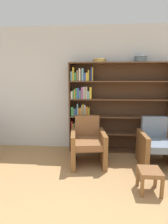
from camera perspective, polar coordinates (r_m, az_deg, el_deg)
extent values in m
cube|color=silver|center=(4.01, 3.77, 7.30)|extent=(12.00, 0.06, 2.75)
cube|color=brown|center=(3.91, -4.51, 1.32)|extent=(0.02, 0.30, 1.95)
cube|color=brown|center=(3.86, 11.88, 15.38)|extent=(2.13, 0.30, 0.02)
cube|color=brown|center=(4.16, 10.88, -12.10)|extent=(2.13, 0.30, 0.03)
cube|color=#492F1E|center=(4.04, 11.11, 1.45)|extent=(2.13, 0.01, 1.95)
cube|color=red|center=(4.08, -3.75, -10.66)|extent=(0.03, 0.17, 0.20)
cube|color=#334CB2|center=(4.05, -3.14, -10.57)|extent=(0.04, 0.14, 0.23)
cube|color=white|center=(4.06, -2.51, -10.27)|extent=(0.03, 0.18, 0.27)
cube|color=#334CB2|center=(4.05, -2.03, -10.66)|extent=(0.03, 0.16, 0.22)
cube|color=#7F6B4C|center=(4.04, -1.57, -10.39)|extent=(0.04, 0.14, 0.27)
cube|color=gold|center=(4.03, -1.05, -10.48)|extent=(0.02, 0.14, 0.26)
cube|color=#B2A899|center=(4.03, -0.70, -10.91)|extent=(0.03, 0.12, 0.20)
cube|color=#669EB2|center=(4.04, -0.14, -10.90)|extent=(0.04, 0.15, 0.19)
cube|color=gold|center=(4.03, 0.54, -10.37)|extent=(0.04, 0.16, 0.27)
cube|color=brown|center=(4.02, 11.08, -6.75)|extent=(2.13, 0.30, 0.03)
cube|color=red|center=(3.93, -3.90, -4.85)|extent=(0.02, 0.15, 0.25)
cube|color=gold|center=(3.95, -3.46, -5.15)|extent=(0.02, 0.18, 0.20)
cube|color=#7F6B4C|center=(3.95, -3.04, -5.07)|extent=(0.02, 0.19, 0.21)
cube|color=#669EB2|center=(3.94, -2.61, -4.92)|extent=(0.03, 0.19, 0.24)
cube|color=orange|center=(3.93, -2.15, -5.28)|extent=(0.02, 0.16, 0.20)
cube|color=red|center=(3.92, -1.59, -4.90)|extent=(0.04, 0.17, 0.25)
cube|color=black|center=(3.92, -0.97, -5.58)|extent=(0.03, 0.14, 0.16)
cube|color=#7F6B4C|center=(3.92, -0.45, -4.72)|extent=(0.03, 0.18, 0.27)
cube|color=#994C99|center=(3.93, 0.02, -5.09)|extent=(0.03, 0.19, 0.22)
cube|color=#994C99|center=(3.91, 0.43, -4.89)|extent=(0.03, 0.16, 0.26)
cube|color=#994C99|center=(3.89, 0.94, -4.82)|extent=(0.03, 0.14, 0.27)
cube|color=#334CB2|center=(3.89, 1.44, -5.12)|extent=(0.03, 0.12, 0.24)
cube|color=brown|center=(3.93, 11.27, -1.43)|extent=(2.13, 0.30, 0.02)
cube|color=#388C47|center=(3.85, -3.81, 0.22)|extent=(0.04, 0.15, 0.20)
cube|color=#4C756B|center=(3.84, -3.21, -0.08)|extent=(0.03, 0.13, 0.16)
cube|color=#334CB2|center=(3.85, -2.60, 0.00)|extent=(0.03, 0.16, 0.17)
cube|color=#669EB2|center=(3.82, -2.09, 0.65)|extent=(0.03, 0.12, 0.27)
cube|color=orange|center=(3.83, -1.61, 0.03)|extent=(0.03, 0.13, 0.18)
cube|color=orange|center=(3.82, -1.06, 0.07)|extent=(0.03, 0.13, 0.19)
cube|color=#B2A899|center=(3.82, -0.61, 0.49)|extent=(0.02, 0.14, 0.24)
cube|color=gold|center=(3.82, -0.26, 0.69)|extent=(0.02, 0.13, 0.27)
cube|color=#B2A899|center=(3.81, 0.28, 0.48)|extent=(0.04, 0.12, 0.25)
cube|color=orange|center=(3.83, 1.00, 0.23)|extent=(0.04, 0.16, 0.21)
cube|color=gold|center=(3.83, 1.60, 0.10)|extent=(0.03, 0.17, 0.19)
cube|color=brown|center=(3.87, 11.47, 4.09)|extent=(2.13, 0.30, 0.02)
cube|color=white|center=(3.82, -3.91, 5.60)|extent=(0.04, 0.17, 0.16)
cube|color=#388C47|center=(3.79, -3.41, 5.80)|extent=(0.03, 0.12, 0.19)
cube|color=orange|center=(3.82, -2.92, 5.94)|extent=(0.02, 0.18, 0.21)
cube|color=#388C47|center=(3.78, -2.52, 6.07)|extent=(0.03, 0.12, 0.23)
cube|color=#334CB2|center=(3.81, -1.87, 6.12)|extent=(0.04, 0.19, 0.23)
cube|color=#4C756B|center=(3.80, -1.24, 5.74)|extent=(0.04, 0.17, 0.18)
cube|color=#994C99|center=(3.78, -0.59, 6.24)|extent=(0.04, 0.15, 0.25)
cube|color=#B2A899|center=(3.80, 0.09, 6.33)|extent=(0.04, 0.19, 0.26)
cube|color=#B2A899|center=(3.79, 0.82, 6.32)|extent=(0.04, 0.17, 0.26)
cube|color=#669EB2|center=(3.76, 1.46, 5.59)|extent=(0.04, 0.12, 0.17)
cube|color=gold|center=(3.76, 2.16, 6.22)|extent=(0.04, 0.13, 0.25)
cube|color=brown|center=(3.85, 11.67, 9.73)|extent=(2.13, 0.30, 0.02)
cube|color=#669EB2|center=(3.82, -4.01, 11.55)|extent=(0.03, 0.19, 0.19)
cube|color=gold|center=(3.80, -3.43, 12.19)|extent=(0.03, 0.17, 0.28)
cube|color=#388C47|center=(3.80, -2.76, 11.38)|extent=(0.04, 0.18, 0.17)
cube|color=#7F6B4C|center=(3.80, -2.04, 11.75)|extent=(0.04, 0.18, 0.22)
cube|color=white|center=(3.76, -1.42, 12.08)|extent=(0.03, 0.12, 0.26)
cube|color=#7F6B4C|center=(3.79, -0.98, 11.87)|extent=(0.02, 0.18, 0.23)
cube|color=#669EB2|center=(3.79, -0.39, 12.06)|extent=(0.04, 0.18, 0.26)
cube|color=#334CB2|center=(3.77, 0.34, 11.36)|extent=(0.04, 0.16, 0.16)
cube|color=gold|center=(3.78, 0.98, 11.42)|extent=(0.04, 0.17, 0.17)
cube|color=gold|center=(3.76, 1.47, 11.81)|extent=(0.02, 0.15, 0.22)
cube|color=black|center=(3.78, 1.96, 11.76)|extent=(0.04, 0.19, 0.22)
cube|color=#334CB2|center=(3.78, 2.45, 12.16)|extent=(0.02, 0.18, 0.27)
cube|color=gold|center=(3.77, 2.84, 12.18)|extent=(0.02, 0.17, 0.27)
cylinder|color=tan|center=(3.84, 5.10, 16.28)|extent=(0.26, 0.26, 0.07)
torus|color=tan|center=(3.84, 5.11, 16.69)|extent=(0.29, 0.29, 0.02)
cylinder|color=slate|center=(3.94, 17.96, 16.04)|extent=(0.24, 0.24, 0.12)
torus|color=slate|center=(3.95, 18.01, 16.79)|extent=(0.26, 0.26, 0.02)
cube|color=brown|center=(3.20, 7.03, -15.51)|extent=(0.08, 0.08, 0.39)
cube|color=brown|center=(3.15, -3.63, -15.83)|extent=(0.08, 0.08, 0.39)
cube|color=brown|center=(3.75, 5.40, -11.48)|extent=(0.08, 0.08, 0.39)
cube|color=brown|center=(3.71, -3.53, -11.68)|extent=(0.08, 0.08, 0.39)
cube|color=brown|center=(3.35, 1.33, -9.96)|extent=(0.55, 0.69, 0.12)
cube|color=brown|center=(3.54, 1.01, -4.62)|extent=(0.49, 0.18, 0.44)
cube|color=brown|center=(3.42, 6.10, -11.50)|extent=(0.16, 0.68, 0.63)
cube|color=brown|center=(3.38, -3.51, -11.72)|extent=(0.16, 0.68, 0.63)
cube|color=brown|center=(3.27, 19.65, -15.43)|extent=(0.07, 0.07, 0.39)
cube|color=brown|center=(3.98, 25.25, -11.11)|extent=(0.07, 0.07, 0.39)
cube|color=brown|center=(3.81, 17.10, -11.52)|extent=(0.07, 0.07, 0.39)
cube|color=slate|center=(3.54, 23.01, -9.70)|extent=(0.49, 0.64, 0.12)
cube|color=slate|center=(3.72, 21.86, -4.65)|extent=(0.48, 0.12, 0.44)
cube|color=brown|center=(3.49, 18.46, -11.52)|extent=(0.09, 0.68, 0.63)
cube|color=brown|center=(2.94, 17.09, -19.67)|extent=(0.04, 0.04, 0.28)
cube|color=brown|center=(3.01, 22.32, -19.27)|extent=(0.04, 0.04, 0.28)
cube|color=brown|center=(2.72, 18.44, -22.42)|extent=(0.04, 0.04, 0.28)
cube|color=brown|center=(2.79, 24.13, -21.86)|extent=(0.04, 0.04, 0.28)
cube|color=brown|center=(2.78, 20.73, -17.77)|extent=(0.31, 0.31, 0.06)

